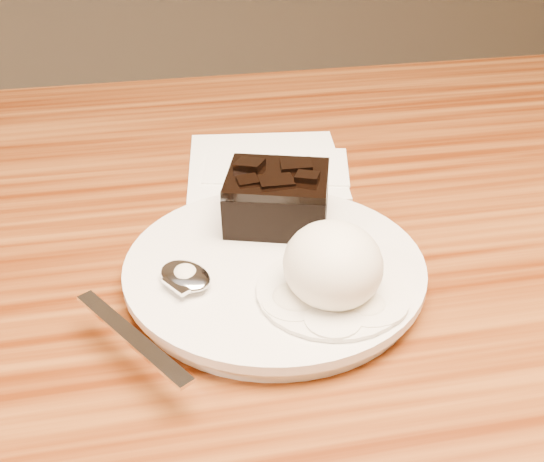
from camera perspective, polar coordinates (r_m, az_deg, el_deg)
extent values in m
cylinder|color=silver|center=(0.51, 0.21, -3.48)|extent=(0.23, 0.23, 0.02)
cube|color=black|center=(0.55, 0.45, 2.56)|extent=(0.10, 0.09, 0.04)
ellipsoid|color=white|center=(0.46, 5.23, -2.89)|extent=(0.07, 0.07, 0.06)
cylinder|color=silver|center=(0.48, 5.09, -5.21)|extent=(0.11, 0.11, 0.00)
cube|color=white|center=(0.68, -0.59, 5.75)|extent=(0.17, 0.17, 0.01)
cube|color=black|center=(0.52, 6.65, -1.44)|extent=(0.01, 0.01, 0.00)
cube|color=black|center=(0.49, 7.07, -3.99)|extent=(0.01, 0.01, 0.00)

